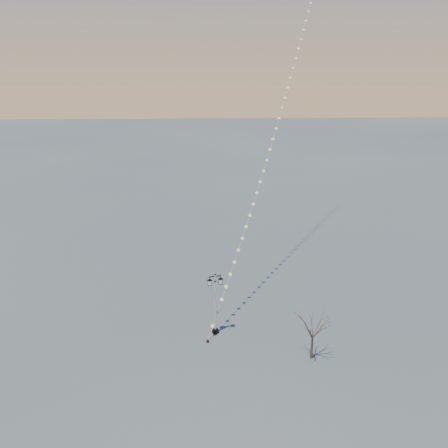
{
  "coord_description": "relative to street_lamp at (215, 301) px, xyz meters",
  "views": [
    {
      "loc": [
        -0.19,
        -28.66,
        20.82
      ],
      "look_at": [
        1.12,
        6.08,
        8.16
      ],
      "focal_mm": 35.76,
      "sensor_mm": 36.0,
      "label": 1
    }
  ],
  "objects": [
    {
      "name": "street_lamp",
      "position": [
        0.0,
        0.0,
        0.0
      ],
      "size": [
        1.33,
        0.65,
        5.3
      ],
      "rotation": [
        0.0,
        0.0,
        0.22
      ],
      "color": "black",
      "rests_on": "ground"
    },
    {
      "name": "ground",
      "position": [
        -0.29,
        -2.6,
        -2.93
      ],
      "size": [
        300.0,
        300.0,
        0.0
      ],
      "primitive_type": "plane",
      "color": "#505251",
      "rests_on": "ground"
    },
    {
      "name": "kite_train",
      "position": [
        6.32,
        13.86,
        12.82
      ],
      "size": [
        14.54,
        31.04,
        31.7
      ],
      "rotation": [
        0.0,
        0.0,
        0.24
      ],
      "color": "black",
      "rests_on": "ground"
    },
    {
      "name": "bare_tree",
      "position": [
        7.08,
        -3.57,
        -0.47
      ],
      "size": [
        2.14,
        2.14,
        3.56
      ],
      "rotation": [
        0.0,
        0.0,
        -0.02
      ],
      "color": "#4C3A2F",
      "rests_on": "ground"
    }
  ]
}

